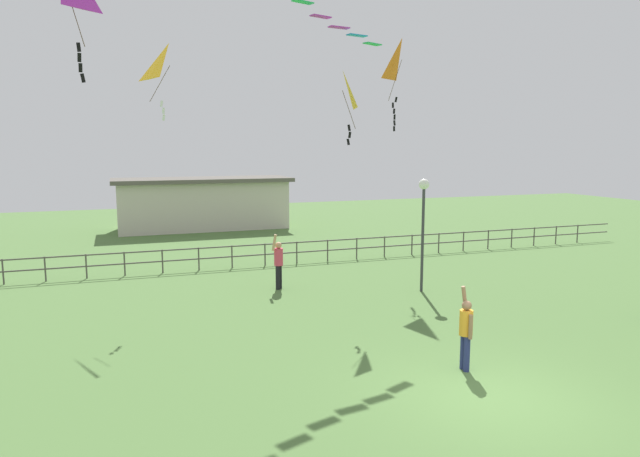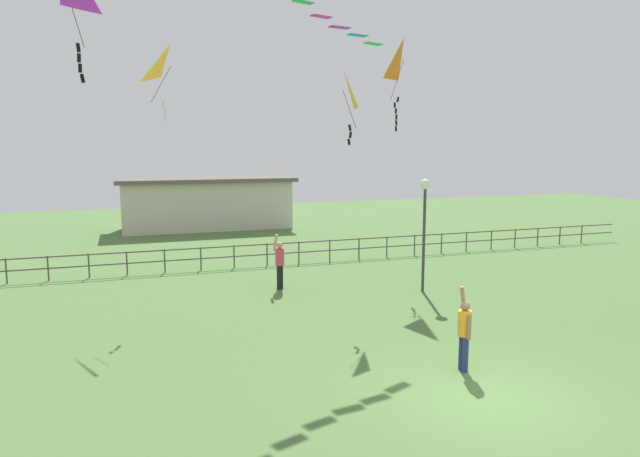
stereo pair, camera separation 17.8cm
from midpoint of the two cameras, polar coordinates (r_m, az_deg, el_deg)
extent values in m
plane|color=#4C7038|center=(12.32, 17.03, -16.04)|extent=(80.00, 80.00, 0.00)
cylinder|color=#38383D|center=(19.76, 10.73, -1.22)|extent=(0.10, 0.10, 3.60)
sphere|color=white|center=(19.54, 10.88, 4.43)|extent=(0.36, 0.36, 0.36)
cylinder|color=navy|center=(13.42, 14.55, -12.01)|extent=(0.14, 0.14, 0.82)
cylinder|color=navy|center=(13.29, 14.88, -12.23)|extent=(0.14, 0.14, 0.82)
cylinder|color=orange|center=(13.13, 14.82, -9.26)|extent=(0.30, 0.30, 0.58)
sphere|color=#8C6647|center=(13.02, 14.89, -7.59)|extent=(0.22, 0.22, 0.22)
cylinder|color=#8C6647|center=(13.18, 14.68, -6.87)|extent=(0.18, 0.11, 0.56)
cylinder|color=#8C6647|center=(12.98, 15.25, -9.65)|extent=(0.09, 0.09, 0.55)
cylinder|color=black|center=(20.02, -3.94, -4.98)|extent=(0.15, 0.15, 0.86)
cylinder|color=black|center=(20.16, -3.71, -4.88)|extent=(0.15, 0.15, 0.86)
cylinder|color=#D83F59|center=(19.93, -3.85, -2.88)|extent=(0.31, 0.31, 0.61)
sphere|color=tan|center=(19.86, -3.86, -1.69)|extent=(0.23, 0.23, 0.23)
cylinder|color=tan|center=(19.68, -4.28, -1.43)|extent=(0.21, 0.20, 0.58)
cylinder|color=tan|center=(20.12, -3.57, -2.88)|extent=(0.09, 0.09, 0.58)
pyramid|color=orange|center=(22.17, 8.72, 16.58)|extent=(0.96, 0.89, 1.48)
cylinder|color=#4C381E|center=(22.21, 8.04, 14.66)|extent=(0.31, 0.50, 1.48)
cube|color=black|center=(22.21, 8.13, 12.81)|extent=(0.11, 0.04, 0.21)
cube|color=black|center=(22.04, 7.81, 12.28)|extent=(0.09, 0.02, 0.20)
cube|color=black|center=(22.09, 7.93, 11.70)|extent=(0.10, 0.01, 0.20)
cube|color=black|center=(22.11, 7.98, 11.12)|extent=(0.08, 0.03, 0.20)
cube|color=black|center=(22.10, 7.97, 10.55)|extent=(0.11, 0.01, 0.21)
cube|color=black|center=(22.08, 7.93, 9.98)|extent=(0.10, 0.04, 0.21)
pyramid|color=yellow|center=(18.06, 2.65, 13.81)|extent=(0.67, 0.96, 1.18)
cylinder|color=#4C381E|center=(18.03, 3.31, 11.94)|extent=(0.42, 0.14, 1.18)
cube|color=black|center=(18.02, 3.33, 10.15)|extent=(0.11, 0.03, 0.21)
cube|color=black|center=(18.04, 3.39, 9.45)|extent=(0.10, 0.03, 0.21)
cube|color=black|center=(17.98, 3.24, 8.75)|extent=(0.11, 0.04, 0.21)
pyramid|color=yellow|center=(19.62, -14.58, 15.68)|extent=(1.10, 1.32, 1.21)
cylinder|color=#4C381E|center=(19.39, -15.52, 13.95)|extent=(0.71, 0.28, 1.21)
cube|color=white|center=(19.35, -15.37, 12.09)|extent=(0.12, 0.02, 0.21)
cube|color=white|center=(19.37, -15.18, 11.44)|extent=(0.08, 0.03, 0.20)
cube|color=white|center=(19.35, -15.16, 10.79)|extent=(0.10, 0.03, 0.21)
cylinder|color=#4C381E|center=(14.24, -23.30, 19.30)|extent=(0.38, 0.48, 1.45)
cube|color=black|center=(14.14, -22.94, 16.52)|extent=(0.10, 0.02, 0.20)
cube|color=black|center=(14.11, -22.88, 15.64)|extent=(0.09, 0.04, 0.20)
cube|color=black|center=(14.08, -22.79, 14.75)|extent=(0.09, 0.03, 0.20)
cube|color=black|center=(14.07, -22.58, 13.87)|extent=(0.11, 0.02, 0.21)
cube|color=#1EB759|center=(17.18, -1.40, 21.96)|extent=(0.69, 0.44, 0.03)
cube|color=#B22DB2|center=(17.49, 0.43, 20.68)|extent=(0.69, 0.42, 0.03)
cube|color=#B22DB2|center=(17.78, 2.30, 19.69)|extent=(0.67, 0.32, 0.03)
cube|color=#198CD1|center=(18.09, 4.14, 18.94)|extent=(0.68, 0.37, 0.03)
cube|color=#1EB759|center=(18.49, 5.71, 18.11)|extent=(0.69, 0.47, 0.03)
cylinder|color=#4C4742|center=(23.75, -29.01, -3.79)|extent=(0.06, 0.06, 0.95)
cylinder|color=#4C4742|center=(23.55, -25.64, -3.66)|extent=(0.06, 0.06, 0.95)
cylinder|color=#4C4742|center=(23.43, -22.17, -3.52)|extent=(0.06, 0.06, 0.95)
cylinder|color=#4C4742|center=(23.40, -18.77, -3.36)|extent=(0.06, 0.06, 0.95)
cylinder|color=#4C4742|center=(23.45, -15.25, -3.19)|extent=(0.06, 0.06, 0.95)
cylinder|color=#4C4742|center=(23.59, -11.76, -3.00)|extent=(0.06, 0.06, 0.95)
cylinder|color=#4C4742|center=(23.80, -8.49, -2.82)|extent=(0.06, 0.06, 0.95)
cylinder|color=#4C4742|center=(24.10, -5.17, -2.62)|extent=(0.06, 0.06, 0.95)
cylinder|color=#4C4742|center=(24.48, -1.95, -2.42)|extent=(0.06, 0.06, 0.95)
cylinder|color=#4C4742|center=(24.94, 1.20, -2.22)|extent=(0.06, 0.06, 0.95)
cylinder|color=#4C4742|center=(25.47, 4.17, -2.03)|extent=(0.06, 0.06, 0.95)
cylinder|color=#4C4742|center=(26.05, 6.99, -1.84)|extent=(0.06, 0.06, 0.95)
cylinder|color=#4C4742|center=(26.71, 9.74, -1.65)|extent=(0.06, 0.06, 0.95)
cylinder|color=#4C4742|center=(27.44, 12.39, -1.46)|extent=(0.06, 0.06, 0.95)
cylinder|color=#4C4742|center=(28.19, 14.78, -1.29)|extent=(0.06, 0.06, 0.95)
cylinder|color=#4C4742|center=(29.01, 17.13, -1.11)|extent=(0.06, 0.06, 0.95)
cylinder|color=#4C4742|center=(29.87, 19.31, -0.95)|extent=(0.06, 0.06, 0.95)
cylinder|color=#4C4742|center=(30.76, 21.34, -0.80)|extent=(0.06, 0.06, 0.95)
cylinder|color=#4C4742|center=(31.69, 23.28, -0.66)|extent=(0.06, 0.06, 0.95)
cylinder|color=#4C4742|center=(32.67, 25.12, -0.52)|extent=(0.06, 0.06, 0.95)
cube|color=#4C4742|center=(24.30, -2.80, -1.47)|extent=(36.00, 0.05, 0.05)
cube|color=#4C4742|center=(24.37, -2.80, -2.48)|extent=(36.00, 0.05, 0.05)
cube|color=beige|center=(35.49, -11.25, 2.32)|extent=(10.06, 3.38, 2.91)
cube|color=#59544C|center=(35.37, -11.32, 4.86)|extent=(10.66, 3.98, 0.24)
camera|label=1|loc=(0.09, -89.68, 0.05)|focal=31.59mm
camera|label=2|loc=(0.09, 90.32, -0.05)|focal=31.59mm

